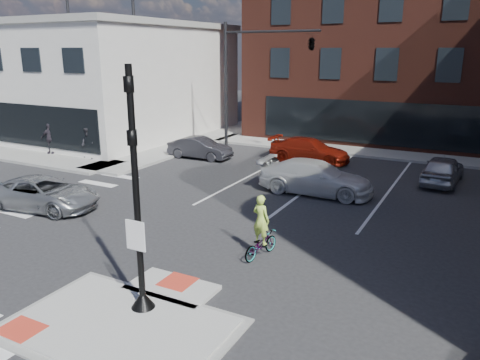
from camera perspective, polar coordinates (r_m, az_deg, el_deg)
The scene contains 17 objects.
ground at distance 12.30m, azimuth -12.90°, elevation -16.16°, with size 120.00×120.00×0.00m, color #28282B.
refuge_island at distance 12.11m, azimuth -13.73°, elevation -16.48°, with size 5.40×4.65×0.13m.
sidewalk_nw at distance 33.75m, azimuth -17.89°, elevation 4.07°, with size 23.50×20.50×0.15m.
sidewalk_n at distance 30.70m, azimuth 19.57°, elevation 2.83°, with size 26.00×3.00×0.15m, color gray.
building_nw at distance 40.23m, azimuth -18.92°, elevation 11.72°, with size 20.40×16.40×14.40m.
building_n at distance 39.99m, azimuth 22.91°, elevation 16.47°, with size 24.40×18.40×15.50m.
building_far_left at distance 60.80m, azimuth 17.79°, elevation 13.59°, with size 10.00×12.00×10.00m, color slate.
signal_pole at distance 11.53m, azimuth -12.33°, elevation -5.27°, with size 0.60×0.60×5.98m.
mast_arm_signal at distance 27.84m, azimuth 5.72°, elevation 15.16°, with size 6.10×2.24×8.00m.
silver_suv at distance 20.98m, azimuth -22.84°, elevation -1.50°, with size 2.19×4.75×1.32m, color #A0A3A7.
white_pickup at distance 21.66m, azimuth 9.21°, elevation 0.32°, with size 2.12×5.21×1.51m, color white.
bg_car_dark at distance 28.48m, azimuth -4.90°, elevation 3.92°, with size 1.37×3.92×1.29m, color #29292E.
bg_car_silver at distance 25.07m, azimuth 23.47°, elevation 1.18°, with size 1.66×4.12×1.40m, color #B9BBC1.
bg_car_red at distance 27.86m, azimuth 8.46°, elevation 3.64°, with size 1.93×4.76×1.38m, color #9C1E0E.
cyclist at distance 14.92m, azimuth 2.54°, elevation -6.87°, with size 0.86×1.68×2.06m.
pedestrian_a at distance 28.97m, azimuth -18.00°, elevation 4.30°, with size 0.91×0.71×1.88m, color black.
pedestrian_b at distance 31.34m, azimuth -22.17°, elevation 4.72°, with size 1.11×0.46×1.89m, color #2F2933.
Camera 1 is at (7.07, -7.77, 6.40)m, focal length 35.00 mm.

